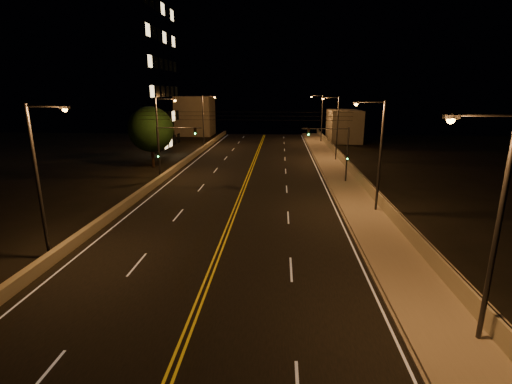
# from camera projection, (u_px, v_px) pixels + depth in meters

# --- Properties ---
(road) EXTENTS (18.00, 120.00, 0.02)m
(road) POSITION_uv_depth(u_px,v_px,m) (233.00, 214.00, 30.55)
(road) COLOR black
(road) RESTS_ON ground
(sidewalk) EXTENTS (3.60, 120.00, 0.30)m
(sidewalk) POSITION_uv_depth(u_px,v_px,m) (366.00, 216.00, 29.83)
(sidewalk) COLOR gray
(sidewalk) RESTS_ON ground
(curb) EXTENTS (0.14, 120.00, 0.15)m
(curb) POSITION_uv_depth(u_px,v_px,m) (343.00, 216.00, 29.97)
(curb) COLOR gray
(curb) RESTS_ON ground
(parapet_wall) EXTENTS (0.30, 120.00, 1.00)m
(parapet_wall) POSITION_uv_depth(u_px,v_px,m) (388.00, 208.00, 29.56)
(parapet_wall) COLOR gray
(parapet_wall) RESTS_ON sidewalk
(jersey_barrier) EXTENTS (0.45, 120.00, 0.73)m
(jersey_barrier) POSITION_uv_depth(u_px,v_px,m) (121.00, 208.00, 31.07)
(jersey_barrier) COLOR gray
(jersey_barrier) RESTS_ON ground
(distant_building_right) EXTENTS (6.00, 10.00, 6.27)m
(distant_building_right) POSITION_uv_depth(u_px,v_px,m) (344.00, 126.00, 74.76)
(distant_building_right) COLOR gray
(distant_building_right) RESTS_ON ground
(distant_building_left) EXTENTS (8.00, 8.00, 8.81)m
(distant_building_left) POSITION_uv_depth(u_px,v_px,m) (195.00, 116.00, 85.62)
(distant_building_left) COLOR gray
(distant_building_left) RESTS_ON ground
(parapet_rail) EXTENTS (0.06, 120.00, 0.06)m
(parapet_rail) POSITION_uv_depth(u_px,v_px,m) (389.00, 202.00, 29.42)
(parapet_rail) COLOR black
(parapet_rail) RESTS_ON parapet_wall
(lane_markings) EXTENTS (17.32, 116.00, 0.00)m
(lane_markings) POSITION_uv_depth(u_px,v_px,m) (233.00, 214.00, 30.48)
(lane_markings) COLOR silver
(lane_markings) RESTS_ON road
(streetlight_0) EXTENTS (2.55, 0.28, 9.18)m
(streetlight_0) POSITION_uv_depth(u_px,v_px,m) (492.00, 219.00, 13.51)
(streetlight_0) COLOR #2D2D33
(streetlight_0) RESTS_ON ground
(streetlight_1) EXTENTS (2.55, 0.28, 9.18)m
(streetlight_1) POSITION_uv_depth(u_px,v_px,m) (377.00, 150.00, 29.61)
(streetlight_1) COLOR #2D2D33
(streetlight_1) RESTS_ON ground
(streetlight_2) EXTENTS (2.55, 0.28, 9.18)m
(streetlight_2) POSITION_uv_depth(u_px,v_px,m) (336.00, 125.00, 52.43)
(streetlight_2) COLOR #2D2D33
(streetlight_2) RESTS_ON ground
(streetlight_3) EXTENTS (2.55, 0.28, 9.18)m
(streetlight_3) POSITION_uv_depth(u_px,v_px,m) (321.00, 116.00, 72.27)
(streetlight_3) COLOR #2D2D33
(streetlight_3) RESTS_ON ground
(streetlight_4) EXTENTS (2.55, 0.28, 9.18)m
(streetlight_4) POSITION_uv_depth(u_px,v_px,m) (41.00, 173.00, 21.24)
(streetlight_4) COLOR #2D2D33
(streetlight_4) RESTS_ON ground
(streetlight_5) EXTENTS (2.55, 0.28, 9.18)m
(streetlight_5) POSITION_uv_depth(u_px,v_px,m) (160.00, 133.00, 42.13)
(streetlight_5) COLOR #2D2D33
(streetlight_5) RESTS_ON ground
(streetlight_6) EXTENTS (2.55, 0.28, 9.18)m
(streetlight_6) POSITION_uv_depth(u_px,v_px,m) (205.00, 118.00, 66.55)
(streetlight_6) COLOR #2D2D33
(streetlight_6) RESTS_ON ground
(traffic_signal_right) EXTENTS (5.11, 0.31, 6.17)m
(traffic_signal_right) POSITION_uv_depth(u_px,v_px,m) (338.00, 148.00, 39.88)
(traffic_signal_right) COLOR #2D2D33
(traffic_signal_right) RESTS_ON ground
(traffic_signal_left) EXTENTS (5.11, 0.31, 6.17)m
(traffic_signal_left) POSITION_uv_depth(u_px,v_px,m) (167.00, 147.00, 41.08)
(traffic_signal_left) COLOR #2D2D33
(traffic_signal_left) RESTS_ON ground
(overhead_wires) EXTENTS (22.00, 0.03, 0.83)m
(overhead_wires) POSITION_uv_depth(u_px,v_px,m) (244.00, 116.00, 37.77)
(overhead_wires) COLOR black
(building_tower) EXTENTS (24.00, 15.00, 32.64)m
(building_tower) POSITION_uv_depth(u_px,v_px,m) (85.00, 51.00, 55.82)
(building_tower) COLOR gray
(building_tower) RESTS_ON ground
(tree_0) EXTENTS (5.88, 5.88, 7.97)m
(tree_0) POSITION_uv_depth(u_px,v_px,m) (151.00, 129.00, 48.47)
(tree_0) COLOR black
(tree_0) RESTS_ON ground
(tree_1) EXTENTS (5.71, 5.71, 7.73)m
(tree_1) POSITION_uv_depth(u_px,v_px,m) (150.00, 125.00, 55.95)
(tree_1) COLOR black
(tree_1) RESTS_ON ground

